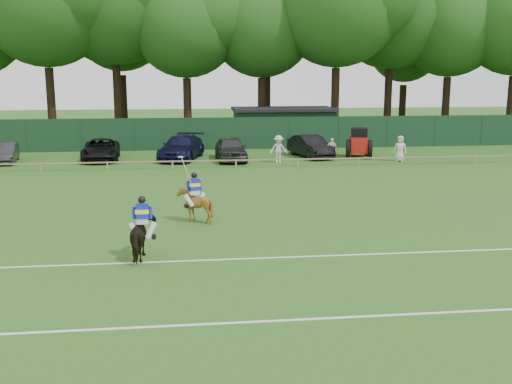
{
  "coord_description": "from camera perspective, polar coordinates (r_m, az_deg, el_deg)",
  "views": [
    {
      "loc": [
        -2.18,
        -19.52,
        5.96
      ],
      "look_at": [
        0.5,
        3.0,
        1.4
      ],
      "focal_mm": 42.0,
      "sensor_mm": 36.0,
      "label": 1
    }
  ],
  "objects": [
    {
      "name": "ground",
      "position": [
        20.53,
        -0.4,
        -5.51
      ],
      "size": [
        160.0,
        160.0,
        0.0
      ],
      "primitive_type": "plane",
      "color": "#1E4C14",
      "rests_on": "ground"
    },
    {
      "name": "horse_dark",
      "position": [
        19.72,
        -10.7,
        -4.19
      ],
      "size": [
        0.81,
        1.75,
        1.48
      ],
      "primitive_type": "imported",
      "rotation": [
        0.0,
        0.0,
        3.14
      ],
      "color": "black",
      "rests_on": "ground"
    },
    {
      "name": "horse_chestnut",
      "position": [
        24.2,
        -5.86,
        -1.21
      ],
      "size": [
        1.47,
        1.57,
        1.43
      ],
      "primitive_type": "imported",
      "rotation": [
        0.0,
        0.0,
        3.43
      ],
      "color": "brown",
      "rests_on": "ground"
    },
    {
      "name": "sedan_grey",
      "position": [
        43.37,
        -22.79,
        3.48
      ],
      "size": [
        2.02,
        4.23,
        1.34
      ],
      "primitive_type": "imported",
      "rotation": [
        0.0,
        0.0,
        0.15
      ],
      "color": "#28292B",
      "rests_on": "ground"
    },
    {
      "name": "suv_black",
      "position": [
        42.44,
        -14.56,
        3.92
      ],
      "size": [
        2.76,
        5.37,
        1.45
      ],
      "primitive_type": "imported",
      "rotation": [
        0.0,
        0.0,
        0.07
      ],
      "color": "black",
      "rests_on": "ground"
    },
    {
      "name": "sedan_navy",
      "position": [
        41.89,
        -7.11,
        4.24
      ],
      "size": [
        3.66,
        6.06,
        1.64
      ],
      "primitive_type": "imported",
      "rotation": [
        0.0,
        0.0,
        -0.26
      ],
      "color": "black",
      "rests_on": "ground"
    },
    {
      "name": "hatch_grey",
      "position": [
        40.99,
        -2.44,
        4.15
      ],
      "size": [
        2.07,
        4.85,
        1.63
      ],
      "primitive_type": "imported",
      "rotation": [
        0.0,
        0.0,
        0.03
      ],
      "color": "#2E2E30",
      "rests_on": "ground"
    },
    {
      "name": "estate_black",
      "position": [
        42.79,
        5.2,
        4.36
      ],
      "size": [
        2.75,
        4.93,
        1.54
      ],
      "primitive_type": "imported",
      "rotation": [
        0.0,
        0.0,
        0.25
      ],
      "color": "black",
      "rests_on": "ground"
    },
    {
      "name": "spectator_left",
      "position": [
        39.97,
        2.16,
        4.11
      ],
      "size": [
        1.21,
        0.74,
        1.82
      ],
      "primitive_type": "imported",
      "rotation": [
        0.0,
        0.0,
        0.05
      ],
      "color": "beige",
      "rests_on": "ground"
    },
    {
      "name": "spectator_mid",
      "position": [
        41.67,
        7.21,
        4.1
      ],
      "size": [
        0.94,
        0.53,
        1.51
      ],
      "primitive_type": "imported",
      "rotation": [
        0.0,
        0.0,
        0.2
      ],
      "color": "silver",
      "rests_on": "ground"
    },
    {
      "name": "spectator_right",
      "position": [
        41.62,
        13.56,
        4.03
      ],
      "size": [
        0.99,
        0.81,
        1.74
      ],
      "primitive_type": "imported",
      "rotation": [
        0.0,
        0.0,
        -0.35
      ],
      "color": "silver",
      "rests_on": "ground"
    },
    {
      "name": "rider_dark",
      "position": [
        19.54,
        -10.77,
        -2.26
      ],
      "size": [
        0.94,
        0.37,
        1.41
      ],
      "rotation": [
        0.0,
        0.0,
        3.14
      ],
      "color": "silver",
      "rests_on": "ground"
    },
    {
      "name": "rider_chestnut",
      "position": [
        24.05,
        -5.89,
        0.37
      ],
      "size": [
        0.98,
        0.52,
        2.05
      ],
      "rotation": [
        0.0,
        0.0,
        3.43
      ],
      "color": "silver",
      "rests_on": "ground"
    },
    {
      "name": "pitch_lines",
      "position": [
        17.23,
        0.92,
        -8.85
      ],
      "size": [
        60.0,
        5.1,
        0.01
      ],
      "color": "silver",
      "rests_on": "ground"
    },
    {
      "name": "pitch_rail",
      "position": [
        37.98,
        -3.43,
        3.0
      ],
      "size": [
        62.1,
        0.1,
        0.5
      ],
      "color": "#997F5B",
      "rests_on": "ground"
    },
    {
      "name": "perimeter_fence",
      "position": [
        46.81,
        -4.1,
        5.57
      ],
      "size": [
        92.08,
        0.08,
        2.5
      ],
      "color": "#14351E",
      "rests_on": "ground"
    },
    {
      "name": "utility_shed",
      "position": [
        50.38,
        2.6,
        6.32
      ],
      "size": [
        8.4,
        4.4,
        3.04
      ],
      "color": "#14331E",
      "rests_on": "ground"
    },
    {
      "name": "tree_row",
      "position": [
        55.0,
        -2.4,
        5.14
      ],
      "size": [
        96.0,
        12.0,
        21.0
      ],
      "primitive_type": null,
      "color": "#26561C",
      "rests_on": "ground"
    },
    {
      "name": "tractor",
      "position": [
        42.94,
        9.75,
        4.58
      ],
      "size": [
        2.2,
        2.83,
        2.12
      ],
      "rotation": [
        0.0,
        0.0,
        -0.23
      ],
      "color": "#AD1710",
      "rests_on": "ground"
    }
  ]
}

